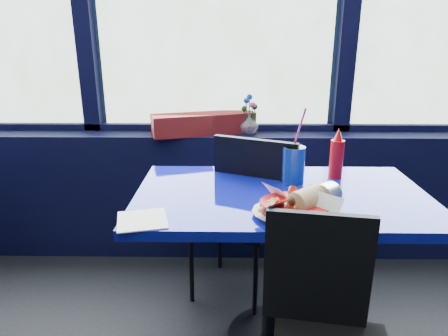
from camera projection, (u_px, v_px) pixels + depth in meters
The scene contains 10 objects.
window_sill at pixel (216, 193), 2.59m from camera, with size 5.00×0.26×0.80m, color black.
near_table at pixel (279, 232), 1.70m from camera, with size 1.20×0.70×0.75m.
chair_near_front at pixel (326, 326), 1.28m from camera, with size 0.43×0.43×0.83m.
chair_near_back at pixel (243, 209), 2.02m from camera, with size 0.55×0.55×0.93m.
planter_box at pixel (204, 124), 2.42m from camera, with size 0.62×0.15×0.12m, color maroon.
flower_vase at pixel (249, 122), 2.40m from camera, with size 0.12×0.13×0.24m.
food_basket at pixel (300, 205), 1.43m from camera, with size 0.34×0.34×0.11m.
ketchup_bottle at pixel (337, 156), 1.79m from camera, with size 0.06×0.06×0.23m.
soda_cup at pixel (294, 163), 1.75m from camera, with size 0.10×0.10×0.33m.
napkin at pixel (142, 220), 1.40m from camera, with size 0.17×0.17×0.00m, color white.
Camera 1 is at (0.09, 0.47, 1.36)m, focal length 32.00 mm.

